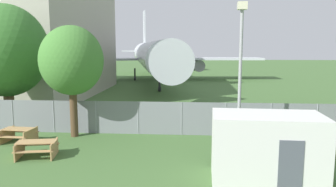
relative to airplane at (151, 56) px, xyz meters
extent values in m
cylinder|color=gray|center=(-4.75, -29.52, -2.80)|extent=(0.07, 0.07, 1.94)
cylinder|color=gray|center=(-2.20, -29.52, -2.80)|extent=(0.07, 0.07, 1.94)
cylinder|color=gray|center=(0.34, -29.52, -2.80)|extent=(0.07, 0.07, 1.94)
cylinder|color=gray|center=(2.89, -29.52, -2.80)|extent=(0.07, 0.07, 1.94)
cylinder|color=gray|center=(5.43, -29.52, -2.80)|extent=(0.07, 0.07, 1.94)
cylinder|color=gray|center=(7.98, -29.52, -2.80)|extent=(0.07, 0.07, 1.94)
cylinder|color=gray|center=(10.53, -29.52, -2.80)|extent=(0.07, 0.07, 1.94)
cylinder|color=gray|center=(13.07, -29.52, -2.80)|extent=(0.07, 0.07, 1.94)
cube|color=slate|center=(2.89, -29.52, -2.80)|extent=(56.00, 0.01, 1.94)
cylinder|color=silver|center=(0.09, -0.44, 0.05)|extent=(10.75, 33.70, 3.96)
cone|color=silver|center=(3.94, -18.82, 0.05)|extent=(4.69, 4.69, 3.96)
cone|color=silver|center=(-3.85, 18.42, 0.05)|extent=(4.50, 5.58, 3.56)
cube|color=silver|center=(9.09, 3.16, -0.54)|extent=(15.40, 5.70, 0.30)
cylinder|color=#939399|center=(6.79, 3.04, -1.58)|extent=(2.47, 3.85, 1.78)
cube|color=silver|center=(-9.59, -0.75, -0.54)|extent=(15.82, 9.55, 0.30)
cylinder|color=#939399|center=(-7.44, 0.06, -1.58)|extent=(2.47, 3.85, 1.78)
cube|color=silver|center=(-3.14, 15.03, 5.00)|extent=(0.96, 3.54, 5.94)
cube|color=silver|center=(-3.10, 14.84, 0.45)|extent=(9.18, 4.88, 0.20)
cylinder|color=#2D2D33|center=(2.33, -11.13, -2.85)|extent=(0.24, 0.24, 1.84)
cylinder|color=#2D2D33|center=(2.33, -11.13, -3.49)|extent=(0.41, 0.61, 0.56)
cylinder|color=#2D2D33|center=(2.07, 1.69, -2.85)|extent=(0.24, 0.24, 1.84)
cylinder|color=#2D2D33|center=(2.07, 1.69, -3.49)|extent=(0.41, 0.61, 0.56)
cylinder|color=#2D2D33|center=(-2.58, 0.72, -2.85)|extent=(0.24, 0.24, 1.84)
cylinder|color=#2D2D33|center=(-2.58, 0.72, -3.49)|extent=(0.41, 0.61, 0.56)
cube|color=silver|center=(8.87, -35.87, -2.47)|extent=(4.19, 2.44, 2.60)
cube|color=#4C515B|center=(9.44, -37.04, -2.77)|extent=(0.84, 0.06, 1.90)
cube|color=tan|center=(-1.18, -33.87, -3.03)|extent=(1.88, 1.06, 0.04)
cube|color=tan|center=(-1.28, -33.32, -3.33)|extent=(1.80, 0.59, 0.04)
cube|color=tan|center=(-1.08, -34.42, -3.33)|extent=(1.80, 0.59, 0.04)
cube|color=tan|center=(-0.40, -33.73, -3.40)|extent=(0.31, 1.39, 0.74)
cube|color=tan|center=(-1.95, -34.01, -3.40)|extent=(0.31, 1.39, 0.74)
cube|color=tan|center=(-3.27, -31.63, -3.03)|extent=(1.64, 0.85, 0.04)
cube|color=tan|center=(-3.24, -31.08, -3.33)|extent=(1.61, 0.38, 0.04)
cube|color=tan|center=(-3.30, -32.19, -3.33)|extent=(1.61, 0.38, 0.04)
cube|color=tan|center=(-2.57, -31.68, -3.40)|extent=(0.14, 1.40, 0.74)
cube|color=tan|center=(-3.97, -31.59, -3.40)|extent=(0.14, 1.40, 0.74)
cylinder|color=#4C3823|center=(-0.69, -30.27, -2.34)|extent=(0.42, 0.42, 2.85)
ellipsoid|color=#427A33|center=(-0.69, -30.27, 0.58)|extent=(3.53, 3.53, 3.88)
cylinder|color=brown|center=(-6.05, -27.60, -2.49)|extent=(0.65, 0.65, 2.55)
ellipsoid|color=#38702D|center=(-6.05, -27.60, 1.09)|extent=(5.43, 5.43, 5.97)
cylinder|color=#99999E|center=(8.35, -31.98, -0.34)|extent=(0.16, 0.16, 6.85)
cube|color=beige|center=(8.35, -31.98, 3.27)|extent=(0.44, 0.44, 0.36)
camera|label=1|loc=(6.00, -48.12, 1.37)|focal=35.00mm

